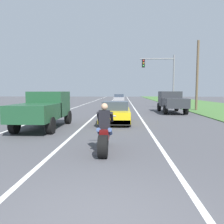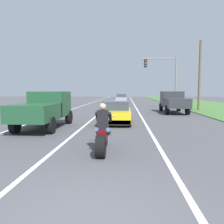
% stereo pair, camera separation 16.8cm
% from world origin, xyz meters
% --- Properties ---
extents(lane_stripe_left_solid, '(0.14, 120.00, 0.01)m').
position_xyz_m(lane_stripe_left_solid, '(-5.40, 20.00, 0.00)').
color(lane_stripe_left_solid, white).
rests_on(lane_stripe_left_solid, ground).
extents(lane_stripe_right_solid, '(0.14, 120.00, 0.01)m').
position_xyz_m(lane_stripe_right_solid, '(1.80, 20.00, 0.00)').
color(lane_stripe_right_solid, white).
rests_on(lane_stripe_right_solid, ground).
extents(lane_stripe_centre_dashed, '(0.14, 120.00, 0.01)m').
position_xyz_m(lane_stripe_centre_dashed, '(-1.80, 20.00, 0.00)').
color(lane_stripe_centre_dashed, white).
rests_on(lane_stripe_centre_dashed, ground).
extents(motorcycle_with_rider, '(0.70, 2.21, 1.62)m').
position_xyz_m(motorcycle_with_rider, '(-0.14, 4.08, 0.59)').
color(motorcycle_with_rider, black).
rests_on(motorcycle_with_rider, ground).
extents(sports_car_yellow, '(1.84, 4.30, 1.37)m').
position_xyz_m(sports_car_yellow, '(-0.01, 11.01, 0.63)').
color(sports_car_yellow, yellow).
rests_on(sports_car_yellow, ground).
extents(pickup_truck_left_lane_dark_green, '(2.02, 4.80, 1.98)m').
position_xyz_m(pickup_truck_left_lane_dark_green, '(-3.80, 8.77, 1.11)').
color(pickup_truck_left_lane_dark_green, '#1E4C2D').
rests_on(pickup_truck_left_lane_dark_green, ground).
extents(pickup_truck_right_shoulder_dark_grey, '(2.02, 4.80, 1.98)m').
position_xyz_m(pickup_truck_right_shoulder_dark_grey, '(4.98, 17.94, 1.11)').
color(pickup_truck_right_shoulder_dark_grey, '#2D3035').
rests_on(pickup_truck_right_shoulder_dark_grey, ground).
extents(traffic_light_mast_near, '(3.88, 0.34, 6.00)m').
position_xyz_m(traffic_light_mast_near, '(4.97, 22.51, 3.95)').
color(traffic_light_mast_near, gray).
rests_on(traffic_light_mast_near, ground).
extents(utility_pole_roadside, '(0.24, 0.24, 7.13)m').
position_xyz_m(utility_pole_roadside, '(8.06, 20.50, 3.57)').
color(utility_pole_roadside, brown).
rests_on(utility_pole_roadside, ground).
extents(distant_car_far_ahead, '(1.80, 4.00, 1.50)m').
position_xyz_m(distant_car_far_ahead, '(-0.19, 35.19, 0.77)').
color(distant_car_far_ahead, '#99999E').
rests_on(distant_car_far_ahead, ground).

